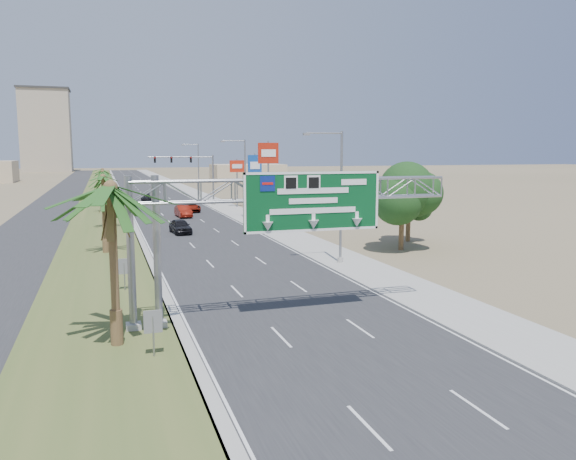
% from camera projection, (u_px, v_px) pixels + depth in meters
% --- Properties ---
extents(ground, '(600.00, 600.00, 0.00)m').
position_uv_depth(ground, '(394.00, 393.00, 19.89)').
color(ground, '#8C7A59').
rests_on(ground, ground).
extents(road, '(12.00, 300.00, 0.02)m').
position_uv_depth(road, '(149.00, 191.00, 123.36)').
color(road, '#28282B').
rests_on(road, ground).
extents(sidewalk_right, '(4.00, 300.00, 0.10)m').
position_uv_depth(sidewalk_right, '(188.00, 190.00, 125.99)').
color(sidewalk_right, '#9E9B93').
rests_on(sidewalk_right, ground).
extents(median_grass, '(7.00, 300.00, 0.12)m').
position_uv_depth(median_grass, '(101.00, 192.00, 120.26)').
color(median_grass, '#495B28').
rests_on(median_grass, ground).
extents(opposing_road, '(8.00, 300.00, 0.02)m').
position_uv_depth(opposing_road, '(66.00, 193.00, 118.09)').
color(opposing_road, '#28282B').
rests_on(opposing_road, ground).
extents(sign_gantry, '(16.75, 1.24, 7.50)m').
position_uv_depth(sign_gantry, '(281.00, 201.00, 28.06)').
color(sign_gantry, gray).
rests_on(sign_gantry, ground).
extents(palm_near, '(5.70, 5.70, 8.35)m').
position_uv_depth(palm_near, '(111.00, 189.00, 23.61)').
color(palm_near, brown).
rests_on(palm_near, ground).
extents(palm_row_b, '(3.99, 3.99, 5.95)m').
position_uv_depth(palm_row_b, '(104.00, 196.00, 46.37)').
color(palm_row_b, brown).
rests_on(palm_row_b, ground).
extents(palm_row_c, '(3.99, 3.99, 6.75)m').
position_uv_depth(palm_row_c, '(103.00, 178.00, 61.32)').
color(palm_row_c, brown).
rests_on(palm_row_c, ground).
extents(palm_row_d, '(3.99, 3.99, 5.45)m').
position_uv_depth(palm_row_d, '(103.00, 181.00, 78.42)').
color(palm_row_d, brown).
rests_on(palm_row_d, ground).
extents(palm_row_e, '(3.99, 3.99, 6.15)m').
position_uv_depth(palm_row_e, '(103.00, 172.00, 96.20)').
color(palm_row_e, brown).
rests_on(palm_row_e, ground).
extents(palm_row_f, '(3.99, 3.99, 5.75)m').
position_uv_depth(palm_row_f, '(102.00, 170.00, 119.77)').
color(palm_row_f, brown).
rests_on(palm_row_f, ground).
extents(streetlight_near, '(3.27, 0.44, 10.00)m').
position_uv_depth(streetlight_near, '(339.00, 203.00, 42.20)').
color(streetlight_near, gray).
rests_on(streetlight_near, ground).
extents(streetlight_mid, '(3.27, 0.44, 10.00)m').
position_uv_depth(streetlight_mid, '(244.00, 182.00, 70.42)').
color(streetlight_mid, gray).
rests_on(streetlight_mid, ground).
extents(streetlight_far, '(3.27, 0.44, 10.00)m').
position_uv_depth(streetlight_far, '(198.00, 173.00, 104.28)').
color(streetlight_far, gray).
rests_on(streetlight_far, ground).
extents(signal_mast, '(10.28, 0.71, 8.00)m').
position_uv_depth(signal_mast, '(200.00, 175.00, 88.53)').
color(signal_mast, gray).
rests_on(signal_mast, ground).
extents(store_building, '(18.00, 10.00, 4.00)m').
position_uv_depth(store_building, '(313.00, 193.00, 88.52)').
color(store_building, '#CCB28A').
rests_on(store_building, ground).
extents(oak_near, '(4.50, 4.50, 6.80)m').
position_uv_depth(oak_near, '(402.00, 198.00, 48.37)').
color(oak_near, brown).
rests_on(oak_near, ground).
extents(oak_far, '(3.50, 3.50, 5.60)m').
position_uv_depth(oak_far, '(409.00, 201.00, 53.16)').
color(oak_far, brown).
rests_on(oak_far, ground).
extents(median_signback_a, '(0.75, 0.08, 2.08)m').
position_uv_depth(median_signback_a, '(153.00, 325.00, 22.91)').
color(median_signback_a, gray).
rests_on(median_signback_a, ground).
extents(median_signback_b, '(0.75, 0.08, 2.08)m').
position_uv_depth(median_signback_b, '(124.00, 269.00, 33.99)').
color(median_signback_b, gray).
rests_on(median_signback_b, ground).
extents(tower_distant, '(20.00, 16.00, 35.00)m').
position_uv_depth(tower_distant, '(46.00, 131.00, 242.73)').
color(tower_distant, tan).
rests_on(tower_distant, ground).
extents(building_distant_right, '(20.00, 12.00, 5.00)m').
position_uv_depth(building_distant_right, '(248.00, 173.00, 160.54)').
color(building_distant_right, '#CCB28A').
rests_on(building_distant_right, ground).
extents(car_left_lane, '(2.18, 4.56, 1.50)m').
position_uv_depth(car_left_lane, '(180.00, 226.00, 58.66)').
color(car_left_lane, black).
rests_on(car_left_lane, ground).
extents(car_mid_lane, '(1.89, 4.72, 1.52)m').
position_uv_depth(car_mid_lane, '(183.00, 211.00, 73.36)').
color(car_mid_lane, maroon).
rests_on(car_mid_lane, ground).
extents(car_right_lane, '(2.88, 5.50, 1.48)m').
position_uv_depth(car_right_lane, '(189.00, 207.00, 79.83)').
color(car_right_lane, gray).
rests_on(car_right_lane, ground).
extents(car_far, '(1.90, 4.42, 1.27)m').
position_uv_depth(car_far, '(146.00, 198.00, 97.20)').
color(car_far, black).
rests_on(car_far, ground).
extents(pole_sign_red_near, '(2.42, 0.72, 9.74)m').
position_uv_depth(pole_sign_red_near, '(268.00, 158.00, 65.57)').
color(pole_sign_red_near, gray).
rests_on(pole_sign_red_near, ground).
extents(pole_sign_blue, '(2.02, 0.50, 8.25)m').
position_uv_depth(pole_sign_blue, '(255.00, 168.00, 81.04)').
color(pole_sign_blue, gray).
rests_on(pole_sign_blue, ground).
extents(pole_sign_red_far, '(2.21, 0.47, 7.42)m').
position_uv_depth(pole_sign_red_far, '(237.00, 170.00, 85.55)').
color(pole_sign_red_far, gray).
rests_on(pole_sign_red_far, ground).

